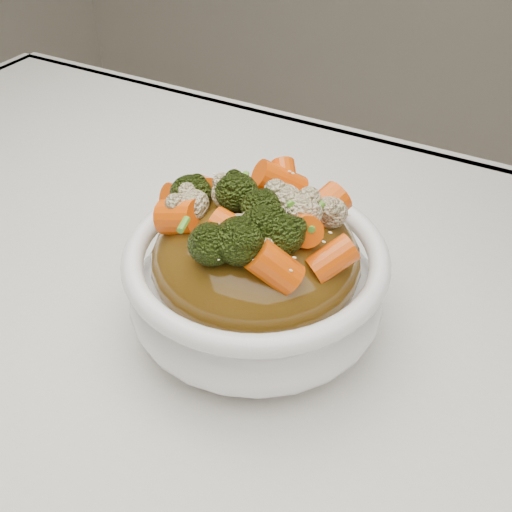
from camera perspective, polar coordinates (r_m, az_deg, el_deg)
The scene contains 8 objects.
tablecloth at distance 0.46m, azimuth -2.73°, elevation -12.88°, with size 1.20×0.80×0.04m, color silver.
bowl at distance 0.45m, azimuth 0.00°, elevation -2.85°, with size 0.19×0.19×0.08m, color white, non-canonical shape.
sauce_base at distance 0.44m, azimuth 0.00°, elevation -0.27°, with size 0.15×0.15×0.08m, color #54380E.
carrots at distance 0.40m, azimuth 0.00°, elevation 5.84°, with size 0.15×0.15×0.04m, color #EE5407, non-canonical shape.
broccoli at distance 0.41m, azimuth 0.00°, elevation 5.74°, with size 0.15×0.15×0.04m, color black, non-canonical shape.
cauliflower at distance 0.41m, azimuth 0.00°, elevation 5.53°, with size 0.15×0.15×0.03m, color beige, non-canonical shape.
scallions at distance 0.40m, azimuth 0.00°, elevation 5.95°, with size 0.12×0.12×0.02m, color #4D9522, non-canonical shape.
sesame_seeds at distance 0.40m, azimuth 0.00°, elevation 5.95°, with size 0.14×0.14×0.01m, color beige, non-canonical shape.
Camera 1 is at (0.16, -0.24, 1.09)m, focal length 42.00 mm.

